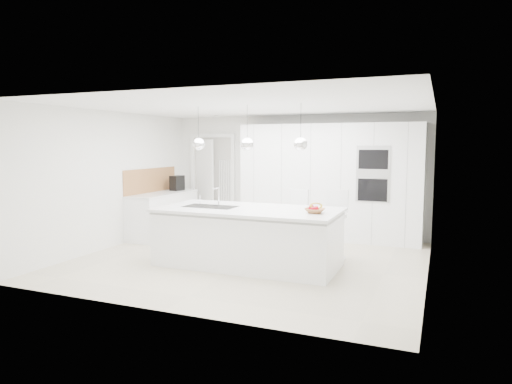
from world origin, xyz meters
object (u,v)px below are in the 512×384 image
at_px(fruit_bowl, 315,211).
at_px(bar_stool_right, 335,225).
at_px(espresso_machine, 177,183).
at_px(bar_stool_left, 297,223).
at_px(island_base, 247,238).

relative_size(fruit_bowl, bar_stool_right, 0.25).
relative_size(fruit_bowl, espresso_machine, 0.90).
relative_size(fruit_bowl, bar_stool_left, 0.26).
bearing_deg(bar_stool_left, espresso_machine, 172.45).
distance_m(espresso_machine, bar_stool_right, 3.91).
distance_m(espresso_machine, bar_stool_left, 3.28).
bearing_deg(bar_stool_right, espresso_machine, 161.69).
distance_m(bar_stool_left, bar_stool_right, 0.67).
bearing_deg(bar_stool_left, bar_stool_right, 10.28).
relative_size(island_base, bar_stool_left, 2.50).
distance_m(island_base, espresso_machine, 3.30).
bearing_deg(fruit_bowl, bar_stool_right, 84.21).
height_order(island_base, espresso_machine, espresso_machine).
height_order(fruit_bowl, bar_stool_right, bar_stool_right).
bearing_deg(espresso_machine, bar_stool_left, -13.51).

